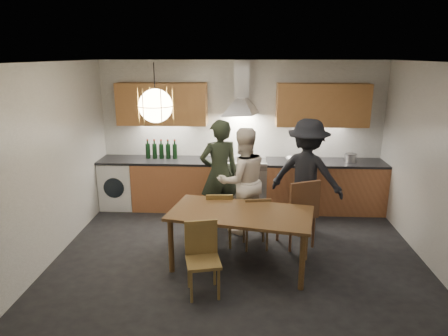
{
  "coord_description": "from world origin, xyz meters",
  "views": [
    {
      "loc": [
        0.06,
        -4.81,
        2.69
      ],
      "look_at": [
        -0.21,
        0.4,
        1.2
      ],
      "focal_mm": 32.0,
      "sensor_mm": 36.0,
      "label": 1
    }
  ],
  "objects_px": {
    "person_mid": "(243,181)",
    "stock_pot": "(351,158)",
    "chair_front": "(202,253)",
    "mixing_bowl": "(293,159)",
    "wine_bottles": "(161,149)",
    "person_right": "(307,175)",
    "chair_back_left": "(220,216)",
    "person_left": "(219,174)",
    "dining_table": "(241,218)"
  },
  "relations": [
    {
      "from": "person_mid",
      "to": "stock_pot",
      "type": "xyz_separation_m",
      "value": [
        1.85,
        0.95,
        0.14
      ]
    },
    {
      "from": "chair_front",
      "to": "mixing_bowl",
      "type": "bearing_deg",
      "value": 50.34
    },
    {
      "from": "stock_pot",
      "to": "wine_bottles",
      "type": "height_order",
      "value": "wine_bottles"
    },
    {
      "from": "person_right",
      "to": "person_mid",
      "type": "bearing_deg",
      "value": 33.92
    },
    {
      "from": "person_mid",
      "to": "person_right",
      "type": "bearing_deg",
      "value": 168.85
    },
    {
      "from": "mixing_bowl",
      "to": "wine_bottles",
      "type": "relative_size",
      "value": 0.47
    },
    {
      "from": "chair_back_left",
      "to": "wine_bottles",
      "type": "relative_size",
      "value": 1.46
    },
    {
      "from": "person_right",
      "to": "wine_bottles",
      "type": "height_order",
      "value": "person_right"
    },
    {
      "from": "person_mid",
      "to": "person_right",
      "type": "xyz_separation_m",
      "value": [
        1.0,
        0.19,
        0.05
      ]
    },
    {
      "from": "person_left",
      "to": "person_right",
      "type": "height_order",
      "value": "person_right"
    },
    {
      "from": "person_right",
      "to": "stock_pot",
      "type": "bearing_deg",
      "value": -115.44
    },
    {
      "from": "mixing_bowl",
      "to": "stock_pot",
      "type": "height_order",
      "value": "stock_pot"
    },
    {
      "from": "chair_front",
      "to": "person_right",
      "type": "height_order",
      "value": "person_right"
    },
    {
      "from": "chair_back_left",
      "to": "mixing_bowl",
      "type": "relative_size",
      "value": 3.1
    },
    {
      "from": "chair_back_left",
      "to": "person_left",
      "type": "bearing_deg",
      "value": -89.94
    },
    {
      "from": "dining_table",
      "to": "person_mid",
      "type": "xyz_separation_m",
      "value": [
        0.01,
        1.08,
        0.16
      ]
    },
    {
      "from": "dining_table",
      "to": "mixing_bowl",
      "type": "height_order",
      "value": "mixing_bowl"
    },
    {
      "from": "chair_front",
      "to": "person_left",
      "type": "distance_m",
      "value": 1.93
    },
    {
      "from": "person_mid",
      "to": "mixing_bowl",
      "type": "distance_m",
      "value": 1.29
    },
    {
      "from": "dining_table",
      "to": "chair_back_left",
      "type": "height_order",
      "value": "chair_back_left"
    },
    {
      "from": "person_mid",
      "to": "person_right",
      "type": "distance_m",
      "value": 1.02
    },
    {
      "from": "stock_pot",
      "to": "wine_bottles",
      "type": "distance_m",
      "value": 3.31
    },
    {
      "from": "dining_table",
      "to": "person_left",
      "type": "height_order",
      "value": "person_left"
    },
    {
      "from": "person_left",
      "to": "person_right",
      "type": "distance_m",
      "value": 1.37
    },
    {
      "from": "person_left",
      "to": "wine_bottles",
      "type": "bearing_deg",
      "value": -58.96
    },
    {
      "from": "chair_front",
      "to": "stock_pot",
      "type": "relative_size",
      "value": 4.37
    },
    {
      "from": "person_mid",
      "to": "dining_table",
      "type": "bearing_deg",
      "value": 67.13
    },
    {
      "from": "dining_table",
      "to": "chair_back_left",
      "type": "xyz_separation_m",
      "value": [
        -0.3,
        0.53,
        -0.2
      ]
    },
    {
      "from": "chair_back_left",
      "to": "wine_bottles",
      "type": "xyz_separation_m",
      "value": [
        -1.13,
        1.56,
        0.6
      ]
    },
    {
      "from": "chair_front",
      "to": "person_left",
      "type": "xyz_separation_m",
      "value": [
        0.08,
        1.89,
        0.38
      ]
    },
    {
      "from": "dining_table",
      "to": "wine_bottles",
      "type": "relative_size",
      "value": 3.42
    },
    {
      "from": "chair_front",
      "to": "wine_bottles",
      "type": "relative_size",
      "value": 1.5
    },
    {
      "from": "dining_table",
      "to": "person_mid",
      "type": "distance_m",
      "value": 1.09
    },
    {
      "from": "person_mid",
      "to": "mixing_bowl",
      "type": "height_order",
      "value": "person_mid"
    },
    {
      "from": "dining_table",
      "to": "stock_pot",
      "type": "relative_size",
      "value": 9.98
    },
    {
      "from": "person_left",
      "to": "mixing_bowl",
      "type": "height_order",
      "value": "person_left"
    },
    {
      "from": "person_right",
      "to": "stock_pot",
      "type": "distance_m",
      "value": 1.14
    },
    {
      "from": "stock_pot",
      "to": "wine_bottles",
      "type": "relative_size",
      "value": 0.34
    },
    {
      "from": "mixing_bowl",
      "to": "chair_back_left",
      "type": "bearing_deg",
      "value": -128.52
    },
    {
      "from": "chair_back_left",
      "to": "chair_front",
      "type": "xyz_separation_m",
      "value": [
        -0.13,
        -1.12,
        0.01
      ]
    },
    {
      "from": "dining_table",
      "to": "wine_bottles",
      "type": "xyz_separation_m",
      "value": [
        -1.44,
        2.09,
        0.4
      ]
    },
    {
      "from": "person_mid",
      "to": "mixing_bowl",
      "type": "xyz_separation_m",
      "value": [
        0.87,
        0.94,
        0.11
      ]
    },
    {
      "from": "person_left",
      "to": "stock_pot",
      "type": "height_order",
      "value": "person_left"
    },
    {
      "from": "person_left",
      "to": "mixing_bowl",
      "type": "relative_size",
      "value": 6.52
    },
    {
      "from": "chair_back_left",
      "to": "stock_pot",
      "type": "bearing_deg",
      "value": -149.1
    },
    {
      "from": "chair_front",
      "to": "person_mid",
      "type": "height_order",
      "value": "person_mid"
    },
    {
      "from": "dining_table",
      "to": "person_right",
      "type": "distance_m",
      "value": 1.64
    },
    {
      "from": "chair_front",
      "to": "person_mid",
      "type": "relative_size",
      "value": 0.51
    },
    {
      "from": "dining_table",
      "to": "person_mid",
      "type": "relative_size",
      "value": 1.17
    },
    {
      "from": "mixing_bowl",
      "to": "person_left",
      "type": "bearing_deg",
      "value": -149.63
    }
  ]
}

